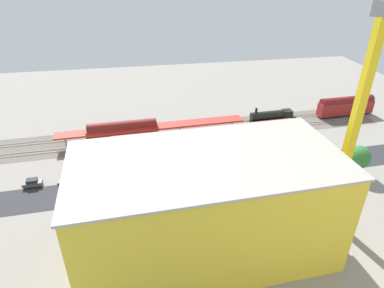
{
  "coord_description": "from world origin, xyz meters",
  "views": [
    {
      "loc": [
        15.59,
        65.23,
        45.0
      ],
      "look_at": [
        3.76,
        -0.19,
        7.76
      ],
      "focal_mm": 31.47,
      "sensor_mm": 36.0,
      "label": 1
    }
  ],
  "objects_px": {
    "parked_car_3": "(169,171)",
    "parked_car_7": "(32,183)",
    "parked_car_2": "(199,167)",
    "tower_crane": "(361,104)",
    "parked_car_1": "(229,164)",
    "street_tree_0": "(359,157)",
    "traffic_light": "(116,161)",
    "freight_coach_far": "(123,132)",
    "platform_canopy_far": "(152,127)",
    "passenger_coach": "(346,106)",
    "street_tree_3": "(184,171)",
    "parked_car_5": "(101,177)",
    "street_tree_4": "(247,168)",
    "parked_car_0": "(261,162)",
    "locomotive": "(273,116)",
    "parked_car_4": "(134,174)",
    "box_truck_0": "(224,182)",
    "street_tree_5": "(176,180)",
    "parked_car_6": "(68,181)",
    "street_tree_1": "(120,178)",
    "street_tree_2": "(247,164)",
    "platform_canopy_near": "(208,131)",
    "construction_building": "(206,207)"
  },
  "relations": [
    {
      "from": "parked_car_6",
      "to": "street_tree_0",
      "type": "bearing_deg",
      "value": 173.4
    },
    {
      "from": "passenger_coach",
      "to": "parked_car_5",
      "type": "xyz_separation_m",
      "value": [
        75.19,
        22.74,
        -2.61
      ]
    },
    {
      "from": "street_tree_0",
      "to": "tower_crane",
      "type": "bearing_deg",
      "value": 43.82
    },
    {
      "from": "parked_car_2",
      "to": "tower_crane",
      "type": "xyz_separation_m",
      "value": [
        -23.34,
        20.08,
        22.81
      ]
    },
    {
      "from": "freight_coach_far",
      "to": "street_tree_1",
      "type": "bearing_deg",
      "value": 89.1
    },
    {
      "from": "parked_car_0",
      "to": "parked_car_5",
      "type": "xyz_separation_m",
      "value": [
        38.38,
        -0.27,
        0.02
      ]
    },
    {
      "from": "traffic_light",
      "to": "freight_coach_far",
      "type": "bearing_deg",
      "value": -94.89
    },
    {
      "from": "parked_car_0",
      "to": "parked_car_5",
      "type": "bearing_deg",
      "value": -0.4
    },
    {
      "from": "parked_car_0",
      "to": "tower_crane",
      "type": "bearing_deg",
      "value": 111.26
    },
    {
      "from": "locomotive",
      "to": "parked_car_4",
      "type": "xyz_separation_m",
      "value": [
        43.56,
        23.13,
        -0.94
      ]
    },
    {
      "from": "platform_canopy_far",
      "to": "box_truck_0",
      "type": "relative_size",
      "value": 5.52
    },
    {
      "from": "platform_canopy_far",
      "to": "freight_coach_far",
      "type": "distance_m",
      "value": 8.11
    },
    {
      "from": "passenger_coach",
      "to": "parked_car_3",
      "type": "bearing_deg",
      "value": 21.28
    },
    {
      "from": "parked_car_1",
      "to": "parked_car_4",
      "type": "height_order",
      "value": "parked_car_1"
    },
    {
      "from": "parked_car_4",
      "to": "street_tree_5",
      "type": "height_order",
      "value": "street_tree_5"
    },
    {
      "from": "passenger_coach",
      "to": "parked_car_5",
      "type": "relative_size",
      "value": 4.53
    },
    {
      "from": "street_tree_0",
      "to": "street_tree_2",
      "type": "height_order",
      "value": "street_tree_2"
    },
    {
      "from": "parked_car_3",
      "to": "parked_car_7",
      "type": "distance_m",
      "value": 30.59
    },
    {
      "from": "parked_car_3",
      "to": "street_tree_4",
      "type": "bearing_deg",
      "value": 153.12
    },
    {
      "from": "parked_car_4",
      "to": "parked_car_0",
      "type": "bearing_deg",
      "value": -179.77
    },
    {
      "from": "platform_canopy_near",
      "to": "parked_car_1",
      "type": "xyz_separation_m",
      "value": [
        -2.74,
        11.58,
        -3.4
      ]
    },
    {
      "from": "construction_building",
      "to": "street_tree_2",
      "type": "bearing_deg",
      "value": -130.72
    },
    {
      "from": "street_tree_3",
      "to": "street_tree_5",
      "type": "relative_size",
      "value": 1.27
    },
    {
      "from": "street_tree_4",
      "to": "street_tree_5",
      "type": "bearing_deg",
      "value": 1.67
    },
    {
      "from": "platform_canopy_far",
      "to": "parked_car_4",
      "type": "bearing_deg",
      "value": 71.78
    },
    {
      "from": "parked_car_1",
      "to": "parked_car_2",
      "type": "bearing_deg",
      "value": -0.31
    },
    {
      "from": "platform_canopy_near",
      "to": "parked_car_6",
      "type": "relative_size",
      "value": 11.58
    },
    {
      "from": "parked_car_2",
      "to": "construction_building",
      "type": "height_order",
      "value": "construction_building"
    },
    {
      "from": "parked_car_7",
      "to": "parked_car_1",
      "type": "bearing_deg",
      "value": 179.67
    },
    {
      "from": "passenger_coach",
      "to": "parked_car_1",
      "type": "xyz_separation_m",
      "value": [
        44.81,
        22.93,
        -2.58
      ]
    },
    {
      "from": "tower_crane",
      "to": "street_tree_5",
      "type": "bearing_deg",
      "value": -20.55
    },
    {
      "from": "parked_car_4",
      "to": "parked_car_7",
      "type": "xyz_separation_m",
      "value": [
        22.31,
        -0.46,
        0.07
      ]
    },
    {
      "from": "street_tree_3",
      "to": "parked_car_1",
      "type": "bearing_deg",
      "value": -147.93
    },
    {
      "from": "street_tree_1",
      "to": "traffic_light",
      "type": "relative_size",
      "value": 1.28
    },
    {
      "from": "freight_coach_far",
      "to": "parked_car_1",
      "type": "height_order",
      "value": "freight_coach_far"
    },
    {
      "from": "street_tree_4",
      "to": "parked_car_0",
      "type": "bearing_deg",
      "value": -128.97
    },
    {
      "from": "parked_car_6",
      "to": "street_tree_4",
      "type": "bearing_deg",
      "value": 168.24
    },
    {
      "from": "platform_canopy_far",
      "to": "parked_car_1",
      "type": "xyz_separation_m",
      "value": [
        -17.13,
        17.6,
        -3.07
      ]
    },
    {
      "from": "tower_crane",
      "to": "street_tree_3",
      "type": "relative_size",
      "value": 5.15
    },
    {
      "from": "freight_coach_far",
      "to": "street_tree_1",
      "type": "distance_m",
      "value": 24.55
    },
    {
      "from": "passenger_coach",
      "to": "freight_coach_far",
      "type": "distance_m",
      "value": 70.27
    },
    {
      "from": "parked_car_6",
      "to": "parked_car_3",
      "type": "bearing_deg",
      "value": -179.98
    },
    {
      "from": "street_tree_5",
      "to": "street_tree_4",
      "type": "bearing_deg",
      "value": -178.33
    },
    {
      "from": "parked_car_1",
      "to": "street_tree_0",
      "type": "bearing_deg",
      "value": 164.46
    },
    {
      "from": "locomotive",
      "to": "parked_car_4",
      "type": "relative_size",
      "value": 3.11
    },
    {
      "from": "parked_car_0",
      "to": "street_tree_4",
      "type": "height_order",
      "value": "street_tree_4"
    },
    {
      "from": "parked_car_1",
      "to": "box_truck_0",
      "type": "bearing_deg",
      "value": 65.81
    },
    {
      "from": "construction_building",
      "to": "street_tree_2",
      "type": "distance_m",
      "value": 20.55
    },
    {
      "from": "passenger_coach",
      "to": "parked_car_4",
      "type": "xyz_separation_m",
      "value": [
        67.81,
        23.13,
        -2.6
      ]
    },
    {
      "from": "platform_canopy_near",
      "to": "traffic_light",
      "type": "relative_size",
      "value": 8.45
    }
  ]
}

